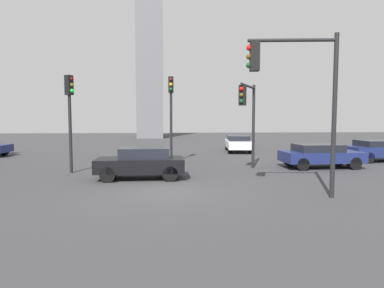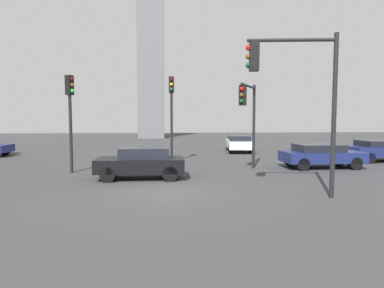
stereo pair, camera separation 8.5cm
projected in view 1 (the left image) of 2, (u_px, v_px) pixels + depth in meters
The scene contains 10 objects.
ground_plane at pixel (165, 191), 12.66m from camera, with size 108.93×108.93×0.00m, color #38383A.
traffic_light_0 at pixel (70, 105), 16.79m from camera, with size 0.49×0.44×5.03m.
traffic_light_1 at pixel (171, 103), 20.37m from camera, with size 0.33×0.47×5.43m.
traffic_light_2 at pixel (296, 82), 11.39m from camera, with size 3.16×0.57×5.76m.
traffic_light_3 at pixel (248, 108), 17.32m from camera, with size 1.46×2.50×4.72m.
car_0 at pixel (142, 162), 15.29m from camera, with size 4.05×1.85×1.47m.
car_2 at pixel (382, 150), 21.69m from camera, with size 4.82×2.24×1.39m.
car_3 at pixel (320, 155), 18.75m from camera, with size 4.48×2.13×1.36m.
car_4 at pixel (238, 143), 28.14m from camera, with size 2.54×4.96×1.37m.
skyline_tower at pixel (149, 32), 47.74m from camera, with size 3.79×3.79×31.12m, color slate.
Camera 1 is at (0.03, -12.53, 2.79)m, focal length 30.60 mm.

